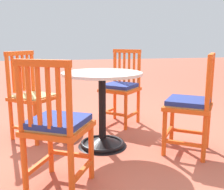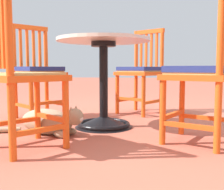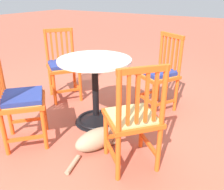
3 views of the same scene
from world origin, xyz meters
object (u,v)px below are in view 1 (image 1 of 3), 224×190
(orange_chair_tucked_in, at_px, (121,88))
(tabby_cat, at_px, (69,127))
(cafe_table, at_px, (102,118))
(orange_chair_near_fence, at_px, (57,127))
(orange_chair_facing_out, at_px, (191,105))
(orange_chair_by_planter, at_px, (32,97))

(orange_chair_tucked_in, bearing_deg, tabby_cat, 115.37)
(cafe_table, xyz_separation_m, orange_chair_tucked_in, (0.68, -0.36, 0.16))
(orange_chair_near_fence, relative_size, orange_chair_facing_out, 1.00)
(cafe_table, relative_size, orange_chair_by_planter, 0.83)
(orange_chair_tucked_in, height_order, orange_chair_by_planter, same)
(orange_chair_near_fence, xyz_separation_m, orange_chair_by_planter, (1.11, 0.22, -0.01))
(orange_chair_near_fence, relative_size, tabby_cat, 1.23)
(cafe_table, bearing_deg, orange_chair_facing_out, -113.44)
(orange_chair_facing_out, height_order, orange_chair_tucked_in, same)
(orange_chair_tucked_in, bearing_deg, orange_chair_facing_out, -158.99)
(cafe_table, bearing_deg, orange_chair_by_planter, 57.57)
(cafe_table, xyz_separation_m, orange_chair_by_planter, (0.42, 0.67, 0.15))
(orange_chair_near_fence, bearing_deg, tabby_cat, -8.12)
(cafe_table, height_order, orange_chair_facing_out, orange_chair_facing_out)
(cafe_table, xyz_separation_m, tabby_cat, (0.36, 0.30, -0.19))
(cafe_table, height_order, orange_chair_near_fence, orange_chair_near_fence)
(orange_chair_tucked_in, height_order, tabby_cat, orange_chair_tucked_in)
(orange_chair_facing_out, distance_m, tabby_cat, 1.30)
(orange_chair_near_fence, height_order, orange_chair_by_planter, same)
(orange_chair_tucked_in, relative_size, tabby_cat, 1.23)
(cafe_table, bearing_deg, tabby_cat, 39.43)
(orange_chair_facing_out, distance_m, orange_chair_tucked_in, 1.07)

